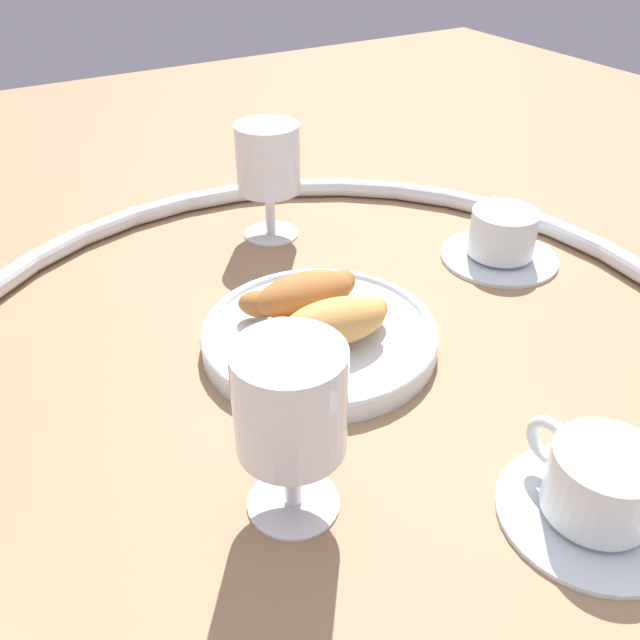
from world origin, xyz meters
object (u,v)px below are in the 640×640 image
object	(u,v)px
pastry_plate	(320,335)
juice_glass_left	(290,410)
coffee_cup_far	(502,239)
juice_glass_right	(268,164)
croissant_small	(305,294)
croissant_large	(333,322)
coffee_cup_near	(597,489)

from	to	relation	value
pastry_plate	juice_glass_left	world-z (taller)	juice_glass_left
juice_glass_left	coffee_cup_far	bearing A→B (deg)	27.49
pastry_plate	coffee_cup_far	distance (m)	0.27
juice_glass_right	juice_glass_left	bearing A→B (deg)	-115.02
juice_glass_right	croissant_small	bearing A→B (deg)	-107.92
croissant_large	pastry_plate	bearing A→B (deg)	88.87
croissant_small	juice_glass_right	world-z (taller)	juice_glass_right
coffee_cup_far	juice_glass_left	world-z (taller)	juice_glass_left
juice_glass_left	croissant_large	bearing A→B (deg)	49.23
croissant_large	coffee_cup_near	xyz separation A→B (m)	(0.06, -0.25, -0.02)
juice_glass_left	juice_glass_right	distance (m)	0.43
coffee_cup_near	coffee_cup_far	distance (m)	0.38
croissant_large	juice_glass_left	distance (m)	0.18
croissant_large	coffee_cup_far	size ratio (longest dim) A/B	1.00
croissant_small	coffee_cup_near	bearing A→B (deg)	-78.59
croissant_small	coffee_cup_near	distance (m)	0.31
pastry_plate	coffee_cup_near	distance (m)	0.28
juice_glass_left	croissant_small	bearing A→B (deg)	58.17
croissant_small	coffee_cup_near	size ratio (longest dim) A/B	1.00
pastry_plate	croissant_large	world-z (taller)	croissant_large
croissant_small	coffee_cup_far	size ratio (longest dim) A/B	1.00
pastry_plate	coffee_cup_far	size ratio (longest dim) A/B	1.67
croissant_small	croissant_large	bearing A→B (deg)	-91.81
coffee_cup_far	juice_glass_left	xyz separation A→B (m)	(-0.39, -0.20, 0.07)
juice_glass_left	juice_glass_right	xyz separation A→B (m)	(0.18, 0.39, -0.00)
croissant_large	croissant_small	world-z (taller)	same
pastry_plate	juice_glass_right	xyz separation A→B (m)	(0.07, 0.23, 0.08)
coffee_cup_near	pastry_plate	bearing A→B (deg)	102.88
pastry_plate	coffee_cup_near	bearing A→B (deg)	-77.12
coffee_cup_far	juice_glass_right	bearing A→B (deg)	136.55
croissant_large	coffee_cup_near	distance (m)	0.26
croissant_large	coffee_cup_far	world-z (taller)	croissant_large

